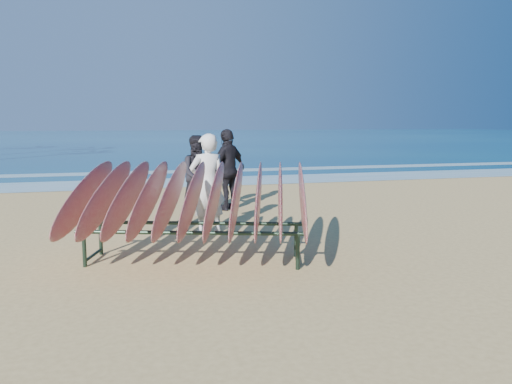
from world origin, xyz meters
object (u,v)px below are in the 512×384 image
Objects in this scene: person_white at (208,184)px; surfboard_rack at (193,198)px; person_dark_a at (199,175)px; person_dark_b at (228,170)px.

surfboard_rack is at bearing 67.53° from person_white.
person_white is at bearing 91.79° from surfboard_rack.
person_white is at bearing -99.97° from person_dark_a.
person_dark_a is 0.93× the size of person_dark_b.
person_dark_a reaches higher than surfboard_rack.
person_dark_b is (0.84, 2.24, 0.02)m from person_white.
surfboard_rack is 1.90m from person_white.
surfboard_rack is 3.79m from person_dark_a.
person_dark_a is at bearing 97.70° from surfboard_rack.
person_dark_b reaches higher than surfboard_rack.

